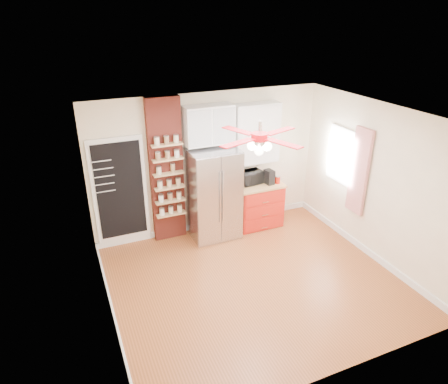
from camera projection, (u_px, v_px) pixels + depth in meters
name	position (u px, v px, depth m)	size (l,w,h in m)	color
floor	(254.00, 281.00, 6.48)	(4.50, 4.50, 0.00)	#985026
ceiling	(261.00, 117.00, 5.36)	(4.50, 4.50, 0.00)	white
wall_back	(209.00, 163.00, 7.59)	(4.50, 0.02, 2.70)	beige
wall_front	(344.00, 285.00, 4.25)	(4.50, 0.02, 2.70)	beige
wall_left	(101.00, 238.00, 5.12)	(0.02, 4.00, 2.70)	beige
wall_right	(376.00, 183.00, 6.72)	(0.02, 4.00, 2.70)	beige
chalkboard	(120.00, 191.00, 7.06)	(0.95, 0.05, 1.95)	white
brick_pillar	(166.00, 171.00, 7.22)	(0.60, 0.16, 2.70)	maroon
fridge	(214.00, 194.00, 7.46)	(0.90, 0.70, 1.75)	silver
upper_glass_cabinet	(209.00, 125.00, 7.10)	(0.90, 0.35, 0.70)	white
red_cabinet	(258.00, 204.00, 8.03)	(0.94, 0.64, 0.90)	red
upper_shelf_unit	(256.00, 133.00, 7.58)	(0.90, 0.30, 1.15)	white
window	(342.00, 156.00, 7.39)	(0.04, 0.75, 1.05)	white
curtain	(359.00, 171.00, 6.95)	(0.06, 0.40, 1.55)	red
ceiling_fan	(260.00, 137.00, 5.47)	(1.40, 1.40, 0.44)	silver
toaster_oven	(251.00, 177.00, 7.81)	(0.45, 0.31, 0.25)	black
coffee_maker	(269.00, 177.00, 7.79)	(0.14, 0.21, 0.28)	black
canister_left	(277.00, 180.00, 7.84)	(0.11, 0.11, 0.14)	red
canister_right	(273.00, 177.00, 7.98)	(0.11, 0.11, 0.15)	#B40A29
pantry_jar_oats	(159.00, 171.00, 7.02)	(0.09, 0.09, 0.13)	beige
pantry_jar_beans	(173.00, 168.00, 7.12)	(0.08, 0.08, 0.15)	#9B7A4F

